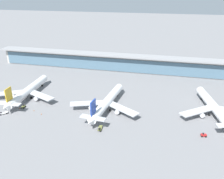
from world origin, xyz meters
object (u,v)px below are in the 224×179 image
object	(u,v)px
service_truck_under_wing_olive	(23,107)
safety_cone_delta	(19,108)
airliner_right_stand	(214,107)
airliner_centre_stand	(107,102)
service_truck_on_taxiway_red	(204,135)
service_truck_at_far_stand_white	(3,113)
safety_cone_echo	(34,110)
airliner_left_stand	(28,91)
service_truck_by_tail_olive	(100,128)
safety_cone_charlie	(41,114)

from	to	relation	value
service_truck_under_wing_olive	safety_cone_delta	world-z (taller)	service_truck_under_wing_olive
airliner_right_stand	airliner_centre_stand	bearing A→B (deg)	-172.30
airliner_right_stand	service_truck_on_taxiway_red	world-z (taller)	airliner_right_stand
airliner_right_stand	service_truck_on_taxiway_red	xyz separation A→B (m)	(-7.94, -25.32, -3.93)
service_truck_at_far_stand_white	safety_cone_echo	world-z (taller)	service_truck_at_far_stand_white
service_truck_under_wing_olive	safety_cone_delta	bearing A→B (deg)	-141.70
airliner_left_stand	service_truck_on_taxiway_red	distance (m)	113.66
airliner_right_stand	service_truck_by_tail_olive	world-z (taller)	airliner_right_stand
airliner_right_stand	service_truck_by_tail_olive	size ratio (longest dim) A/B	8.22
service_truck_by_tail_olive	service_truck_on_taxiway_red	size ratio (longest dim) A/B	2.24
service_truck_by_tail_olive	safety_cone_echo	bearing A→B (deg)	167.08
service_truck_under_wing_olive	service_truck_at_far_stand_white	bearing A→B (deg)	-124.87
service_truck_by_tail_olive	safety_cone_echo	distance (m)	46.28
airliner_centre_stand	safety_cone_echo	world-z (taller)	airliner_centre_stand
airliner_left_stand	service_truck_under_wing_olive	xyz separation A→B (m)	(5.34, -14.56, -3.93)
airliner_left_stand	service_truck_under_wing_olive	distance (m)	16.00
service_truck_on_taxiway_red	safety_cone_delta	distance (m)	108.35
service_truck_at_far_stand_white	service_truck_by_tail_olive	bearing A→B (deg)	-2.14
service_truck_at_far_stand_white	safety_cone_echo	size ratio (longest dim) A/B	8.24
service_truck_by_tail_olive	service_truck_at_far_stand_white	world-z (taller)	same
service_truck_at_far_stand_white	safety_cone_echo	xyz separation A→B (m)	(15.58, 8.08, -0.49)
safety_cone_delta	airliner_centre_stand	bearing A→B (deg)	12.63
airliner_left_stand	airliner_right_stand	world-z (taller)	same
safety_cone_charlie	safety_cone_echo	distance (m)	7.30
service_truck_under_wing_olive	service_truck_by_tail_olive	xyz separation A→B (m)	(53.58, -12.46, -0.07)
service_truck_by_tail_olive	safety_cone_charlie	world-z (taller)	service_truck_by_tail_olive
safety_cone_charlie	safety_cone_echo	xyz separation A→B (m)	(-6.67, 2.96, 0.00)
airliner_centre_stand	service_truck_on_taxiway_red	bearing A→B (deg)	-16.97
service_truck_on_taxiway_red	safety_cone_delta	bearing A→B (deg)	177.41
safety_cone_charlie	service_truck_under_wing_olive	bearing A→B (deg)	161.48
airliner_centre_stand	service_truck_on_taxiway_red	world-z (taller)	airliner_centre_stand
airliner_centre_stand	safety_cone_echo	xyz separation A→B (m)	(-42.75, -12.48, -4.49)
airliner_centre_stand	safety_cone_echo	bearing A→B (deg)	-163.73
airliner_left_stand	safety_cone_echo	bearing A→B (deg)	-50.34
airliner_right_stand	safety_cone_echo	distance (m)	107.91
airliner_centre_stand	service_truck_at_far_stand_white	size ratio (longest dim) A/B	9.94
airliner_right_stand	service_truck_at_far_stand_white	distance (m)	124.83
airliner_left_stand	service_truck_by_tail_olive	bearing A→B (deg)	-24.63
service_truck_on_taxiway_red	safety_cone_echo	distance (m)	97.91
airliner_left_stand	service_truck_by_tail_olive	xyz separation A→B (m)	(58.93, -27.02, -4.00)
service_truck_by_tail_olive	safety_cone_delta	distance (m)	56.60
safety_cone_charlie	service_truck_by_tail_olive	bearing A→B (deg)	-10.88
airliner_left_stand	safety_cone_charlie	bearing A→B (deg)	-43.77
airliner_left_stand	service_truck_under_wing_olive	bearing A→B (deg)	-69.84
airliner_right_stand	safety_cone_delta	size ratio (longest dim) A/B	81.06
service_truck_on_taxiway_red	safety_cone_delta	world-z (taller)	service_truck_on_taxiway_red
airliner_centre_stand	service_truck_at_far_stand_white	bearing A→B (deg)	-160.58
service_truck_by_tail_olive	airliner_right_stand	bearing A→B (deg)	27.34
airliner_centre_stand	service_truck_at_far_stand_white	xyz separation A→B (m)	(-58.33, -20.56, -4.00)
airliner_left_stand	service_truck_on_taxiway_red	bearing A→B (deg)	-10.65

